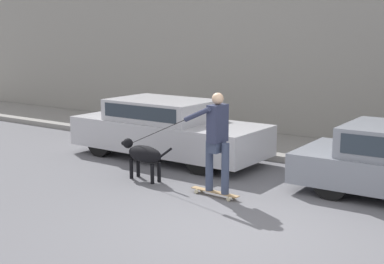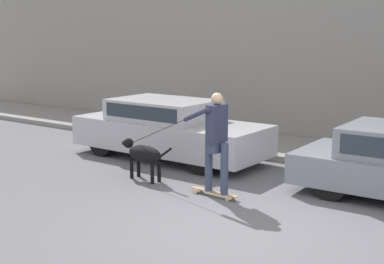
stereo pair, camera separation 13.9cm
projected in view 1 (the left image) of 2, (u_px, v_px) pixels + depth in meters
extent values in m
plane|color=slate|center=(237.00, 230.00, 7.48)|extent=(36.00, 36.00, 0.00)
cube|color=gray|center=(382.00, 51.00, 12.29)|extent=(32.00, 0.30, 4.62)
cube|color=gray|center=(358.00, 157.00, 11.61)|extent=(30.00, 2.36, 0.14)
cylinder|color=black|center=(239.00, 145.00, 11.55)|extent=(0.67, 0.20, 0.67)
cylinder|color=black|center=(201.00, 158.00, 10.39)|extent=(0.67, 0.20, 0.67)
cylinder|color=black|center=(143.00, 132.00, 13.12)|extent=(0.67, 0.20, 0.67)
cylinder|color=black|center=(100.00, 142.00, 11.96)|extent=(0.67, 0.20, 0.67)
cube|color=#BCBCC1|center=(168.00, 135.00, 11.72)|extent=(4.43, 1.72, 0.65)
cube|color=#BCBCC1|center=(162.00, 110.00, 11.73)|extent=(2.23, 1.54, 0.45)
cube|color=#28333D|center=(139.00, 113.00, 11.11)|extent=(1.95, 0.02, 0.29)
cylinder|color=black|center=(359.00, 163.00, 10.09)|extent=(0.61, 0.21, 0.60)
cylinder|color=black|center=(331.00, 182.00, 8.84)|extent=(0.61, 0.21, 0.60)
cylinder|color=black|center=(131.00, 169.00, 10.13)|extent=(0.07, 0.07, 0.37)
cylinder|color=black|center=(138.00, 167.00, 10.26)|extent=(0.07, 0.07, 0.37)
cylinder|color=black|center=(152.00, 174.00, 9.77)|extent=(0.07, 0.07, 0.37)
cylinder|color=black|center=(159.00, 172.00, 9.90)|extent=(0.07, 0.07, 0.37)
ellipsoid|color=black|center=(145.00, 154.00, 9.96)|extent=(0.83, 0.40, 0.32)
sphere|color=black|center=(128.00, 143.00, 10.23)|extent=(0.20, 0.20, 0.20)
cylinder|color=black|center=(125.00, 143.00, 10.29)|extent=(0.12, 0.10, 0.09)
cylinder|color=black|center=(165.00, 153.00, 9.60)|extent=(0.32, 0.07, 0.24)
cylinder|color=beige|center=(196.00, 192.00, 9.19)|extent=(0.07, 0.03, 0.07)
cylinder|color=beige|center=(202.00, 190.00, 9.31)|extent=(0.07, 0.03, 0.07)
cylinder|color=beige|center=(229.00, 199.00, 8.77)|extent=(0.07, 0.03, 0.07)
cylinder|color=beige|center=(234.00, 197.00, 8.89)|extent=(0.07, 0.03, 0.07)
cube|color=#A88456|center=(215.00, 192.00, 9.03)|extent=(0.95, 0.18, 0.02)
cylinder|color=#38425B|center=(209.00, 166.00, 9.03)|extent=(0.13, 0.13, 0.86)
cylinder|color=#38425B|center=(225.00, 169.00, 8.82)|extent=(0.13, 0.13, 0.86)
cube|color=#38425B|center=(217.00, 147.00, 8.86)|extent=(0.18, 0.30, 0.17)
cube|color=#2D334C|center=(218.00, 123.00, 8.79)|extent=(0.21, 0.38, 0.63)
sphere|color=tan|center=(218.00, 99.00, 8.72)|extent=(0.20, 0.20, 0.20)
cylinder|color=#2D334C|center=(226.00, 124.00, 8.97)|extent=(0.08, 0.08, 0.60)
cylinder|color=#2D334C|center=(197.00, 114.00, 8.78)|extent=(0.59, 0.18, 0.31)
cylinder|color=black|center=(155.00, 133.00, 9.61)|extent=(1.58, 0.29, 0.68)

